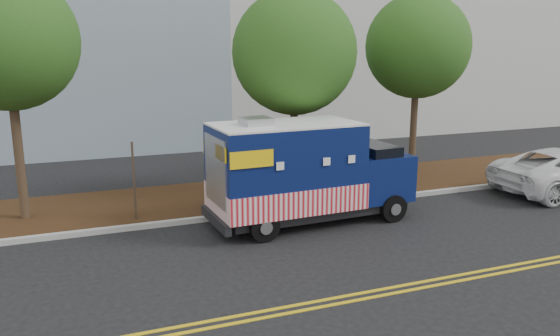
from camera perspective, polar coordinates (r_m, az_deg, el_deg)
name	(u,v)px	position (r m, az deg, el deg)	size (l,w,h in m)	color
ground	(286,228)	(15.51, 0.63, -6.26)	(120.00, 120.00, 0.00)	black
curb	(269,212)	(16.73, -1.17, -4.57)	(120.00, 0.18, 0.15)	#9E9E99
mulch_strip	(248,194)	(18.63, -3.41, -2.78)	(120.00, 4.00, 0.15)	black
centerline_near	(366,292)	(11.80, 8.95, -12.71)	(120.00, 0.10, 0.01)	gold
centerline_far	(372,297)	(11.61, 9.59, -13.19)	(120.00, 0.10, 0.01)	gold
tree_a	(7,41)	(16.85, -26.66, 11.79)	(3.82, 3.82, 7.08)	#38281C
tree_b	(294,53)	(17.84, 1.51, 11.93)	(4.00, 4.00, 6.81)	#38281C
tree_c	(418,47)	(21.27, 14.20, 12.20)	(3.85, 3.85, 6.93)	#38281C
sign_post	(134,183)	(16.09, -14.99, -1.54)	(0.06, 0.06, 2.40)	#473828
food_truck	(302,175)	(15.57, 2.33, -0.73)	(6.08, 2.53, 3.15)	black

